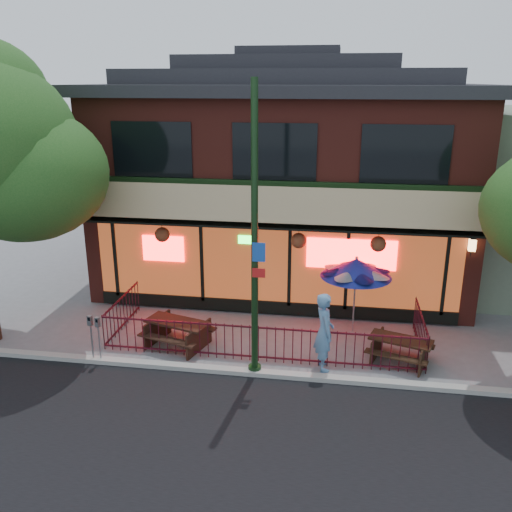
% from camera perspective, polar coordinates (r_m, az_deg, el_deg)
% --- Properties ---
extents(ground, '(80.00, 80.00, 0.00)m').
position_cam_1_polar(ground, '(14.12, 0.12, -11.37)').
color(ground, gray).
rests_on(ground, ground).
extents(curb, '(80.00, 0.25, 0.12)m').
position_cam_1_polar(curb, '(13.66, -0.20, -12.17)').
color(curb, '#999993').
rests_on(curb, ground).
extents(restaurant_building, '(12.96, 9.49, 8.05)m').
position_cam_1_polar(restaurant_building, '(19.56, 3.34, 9.76)').
color(restaurant_building, maroon).
rests_on(restaurant_building, ground).
extents(patio_fence, '(8.44, 2.62, 1.00)m').
position_cam_1_polar(patio_fence, '(14.26, 0.43, -8.18)').
color(patio_fence, '#430E1A').
rests_on(patio_fence, ground).
extents(street_light, '(0.43, 0.32, 7.00)m').
position_cam_1_polar(street_light, '(12.49, -0.14, 0.40)').
color(street_light, black).
rests_on(street_light, ground).
extents(picnic_table_left, '(2.03, 1.76, 0.74)m').
position_cam_1_polar(picnic_table_left, '(14.97, -8.25, -7.68)').
color(picnic_table_left, '#321B12').
rests_on(picnic_table_left, ground).
extents(picnic_table_right, '(1.85, 1.62, 0.66)m').
position_cam_1_polar(picnic_table_right, '(14.51, 14.95, -9.22)').
color(picnic_table_right, '#311D11').
rests_on(picnic_table_right, ground).
extents(patio_umbrella, '(2.00, 2.00, 2.28)m').
position_cam_1_polar(patio_umbrella, '(15.35, 10.50, -1.23)').
color(patio_umbrella, gray).
rests_on(patio_umbrella, ground).
extents(pedestrian, '(0.67, 0.84, 2.02)m').
position_cam_1_polar(pedestrian, '(13.61, 7.19, -7.90)').
color(pedestrian, '#5886B1').
rests_on(pedestrian, ground).
extents(parking_meter_near, '(0.13, 0.12, 1.26)m').
position_cam_1_polar(parking_meter_near, '(14.41, -16.25, -7.69)').
color(parking_meter_near, '#A0A2A9').
rests_on(parking_meter_near, ground).
extents(parking_meter_far, '(0.13, 0.11, 1.29)m').
position_cam_1_polar(parking_meter_far, '(14.48, -16.99, -7.54)').
color(parking_meter_far, '#919599').
rests_on(parking_meter_far, ground).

